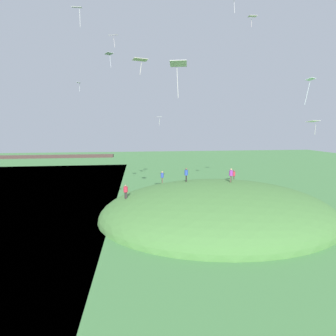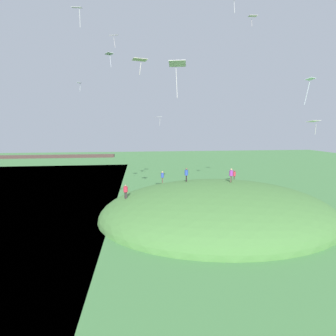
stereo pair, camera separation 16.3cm
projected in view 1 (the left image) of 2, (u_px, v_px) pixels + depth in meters
The scene contains 18 objects.
ground_plane at pixel (161, 209), 30.59m from camera, with size 160.00×160.00×0.00m, color #4A8446.
grass_hill at pixel (217, 214), 28.87m from camera, with size 27.61×21.30×7.31m, color #4C813D.
bridge_deck_far at pixel (0, 157), 57.66m from camera, with size 52.86×1.80×0.70m, color brown.
person_walking_path at pixel (231, 174), 29.20m from camera, with size 0.61×0.61×1.69m.
person_near_shore at pixel (186, 173), 30.33m from camera, with size 0.52×0.52×1.74m.
person_on_hilltop at pixel (162, 176), 32.55m from camera, with size 0.44×0.44×1.61m.
person_with_child at pixel (234, 174), 36.57m from camera, with size 0.55×0.55×1.79m.
person_watching_kites at pixel (126, 190), 26.91m from camera, with size 0.61×0.61×1.57m.
kite_0 at pixel (140, 60), 19.95m from camera, with size 1.34×1.08×1.26m.
kite_1 at pixel (313, 122), 24.09m from camera, with size 1.36×1.11×1.39m.
kite_2 at pixel (253, 17), 27.83m from camera, with size 1.01×0.74×1.15m.
kite_4 at pixel (79, 83), 36.32m from camera, with size 0.49×0.70×1.31m.
kite_5 at pixel (158, 117), 35.96m from camera, with size 1.26×1.42×1.35m.
kite_6 at pixel (178, 65), 15.98m from camera, with size 1.23×0.96×2.33m.
kite_7 at pixel (109, 54), 28.68m from camera, with size 1.21×1.33×1.66m.
kite_9 at pixel (77, 8), 21.98m from camera, with size 0.90×0.63×1.82m.
kite_10 at pixel (114, 35), 28.15m from camera, with size 1.17×0.92×1.52m.
kite_13 at pixel (310, 82), 18.18m from camera, with size 0.86×0.77×1.94m.
Camera 1 is at (-2.78, -29.26, 9.97)m, focal length 25.93 mm.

